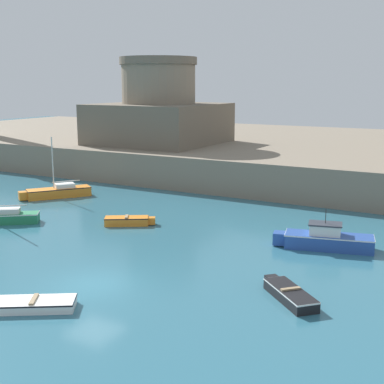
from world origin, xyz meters
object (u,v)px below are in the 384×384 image
at_px(dinghy_black_0, 289,294).
at_px(fortress, 159,113).
at_px(sailboat_orange_5, 58,192).
at_px(sailboat_green_1, 1,217).
at_px(dinghy_orange_6, 128,221).
at_px(dinghy_white_3, 31,304).
at_px(motorboat_blue_4, 326,239).

bearing_deg(dinghy_black_0, fortress, 131.88).
bearing_deg(sailboat_orange_5, fortress, 90.42).
distance_m(sailboat_green_1, sailboat_orange_5, 8.95).
xyz_separation_m(dinghy_black_0, dinghy_orange_6, (-14.12, 7.00, 0.03)).
bearing_deg(sailboat_orange_5, dinghy_orange_6, -22.66).
distance_m(sailboat_green_1, dinghy_white_3, 15.88).
bearing_deg(sailboat_green_1, dinghy_orange_6, 26.71).
bearing_deg(motorboat_blue_4, dinghy_black_0, -85.34).
bearing_deg(motorboat_blue_4, dinghy_white_3, -120.37).
xyz_separation_m(motorboat_blue_4, fortress, (-24.30, 19.46, 5.88)).
bearing_deg(sailboat_green_1, dinghy_black_0, -7.60).
distance_m(dinghy_black_0, sailboat_green_1, 22.36).
relative_size(sailboat_green_1, dinghy_white_3, 1.30).
bearing_deg(sailboat_orange_5, dinghy_white_3, -49.48).
xyz_separation_m(dinghy_black_0, motorboat_blue_4, (-0.69, 8.41, 0.29)).
bearing_deg(dinghy_white_3, dinghy_black_0, 34.72).
height_order(sailboat_green_1, sailboat_orange_5, sailboat_green_1).
bearing_deg(dinghy_orange_6, dinghy_black_0, -26.38).
bearing_deg(sailboat_green_1, motorboat_blue_4, 14.23).
bearing_deg(motorboat_blue_4, sailboat_orange_5, 172.73).
relative_size(sailboat_green_1, dinghy_orange_6, 1.56).
bearing_deg(dinghy_orange_6, fortress, 117.51).
relative_size(dinghy_black_0, dinghy_white_3, 0.84).
relative_size(dinghy_white_3, fortress, 0.32).
xyz_separation_m(sailboat_green_1, motorboat_blue_4, (21.48, 5.45, 0.13)).
xyz_separation_m(dinghy_black_0, fortress, (-24.99, 27.87, 6.17)).
relative_size(dinghy_black_0, sailboat_orange_5, 0.61).
distance_m(sailboat_green_1, motorboat_blue_4, 22.16).
xyz_separation_m(sailboat_green_1, sailboat_orange_5, (-2.70, 8.54, 0.04)).
xyz_separation_m(sailboat_green_1, dinghy_white_3, (12.71, -9.51, -0.21)).
distance_m(dinghy_white_3, motorboat_blue_4, 17.34).
relative_size(motorboat_blue_4, dinghy_orange_6, 1.76).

